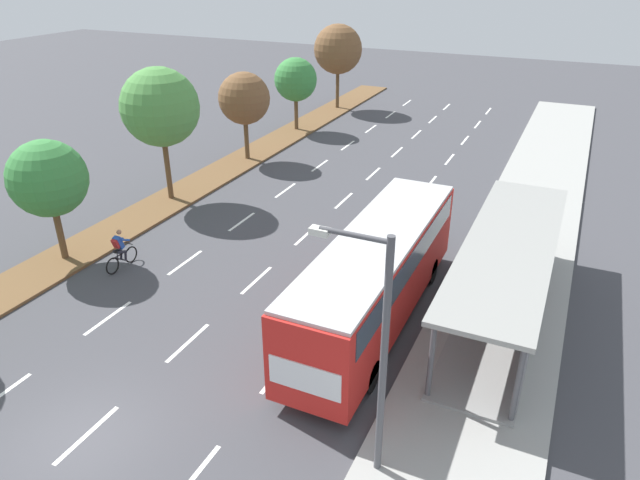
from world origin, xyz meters
The scene contains 15 objects.
ground_plane centered at (0.00, 0.00, 0.00)m, with size 140.00×140.00×0.00m, color #424247.
median_strip centered at (-8.30, 20.00, 0.06)m, with size 2.60×52.00×0.12m, color brown.
sidewalk_right centered at (9.25, 20.00, 0.07)m, with size 4.50×52.00×0.15m, color #9E9E99.
lane_divider_left centered at (-3.50, 18.42, 0.00)m, with size 0.14×47.85×0.01m.
lane_divider_center centered at (0.00, 18.42, 0.00)m, with size 0.14×47.85×0.01m.
lane_divider_right centered at (3.50, 18.42, 0.00)m, with size 0.14×47.85×0.01m.
bus_shelter centered at (9.53, 10.76, 1.87)m, with size 2.90×11.64×2.86m.
bus centered at (5.25, 8.66, 2.07)m, with size 2.54×11.29×3.37m.
cyclist centered at (-5.57, 7.86, 0.79)m, with size 0.46×1.82×1.71m.
median_tree_second centered at (-8.31, 7.40, 3.68)m, with size 3.13×3.13×5.14m.
median_tree_third centered at (-8.40, 14.73, 4.92)m, with size 3.91×3.91×6.77m.
median_tree_fourth centered at (-8.12, 22.06, 3.87)m, with size 3.14×3.14×5.34m.
median_tree_fifth centered at (-8.36, 29.39, 3.68)m, with size 3.05×3.05×5.10m.
median_tree_farthest centered at (-8.23, 36.72, 4.80)m, with size 3.90×3.90×6.64m.
streetlight centered at (7.42, 2.37, 3.89)m, with size 1.91×0.24×6.50m.
Camera 1 is at (10.65, -7.70, 11.78)m, focal length 32.29 mm.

